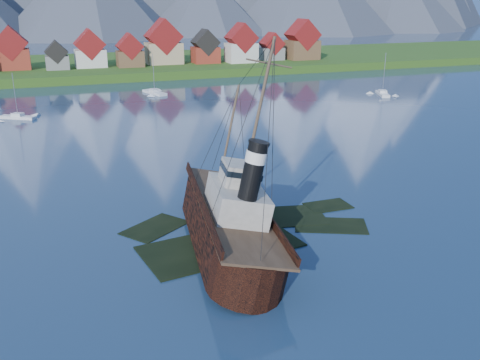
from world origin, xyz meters
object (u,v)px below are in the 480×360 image
object	(u,v)px
tugboat_wreck	(219,217)
sailboat_c	(18,118)
sailboat_d	(382,94)
sailboat_e	(155,93)

from	to	relation	value
tugboat_wreck	sailboat_c	size ratio (longest dim) A/B	2.85
tugboat_wreck	sailboat_d	size ratio (longest dim) A/B	2.50
sailboat_d	sailboat_c	bearing A→B (deg)	-159.44
tugboat_wreck	sailboat_c	world-z (taller)	tugboat_wreck
tugboat_wreck	sailboat_e	bearing A→B (deg)	91.02
tugboat_wreck	sailboat_d	world-z (taller)	tugboat_wreck
sailboat_c	sailboat_e	xyz separation A→B (m)	(37.88, 23.45, 0.02)
tugboat_wreck	sailboat_d	distance (m)	110.60
sailboat_c	sailboat_e	bearing A→B (deg)	-25.42
tugboat_wreck	sailboat_e	distance (m)	106.00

